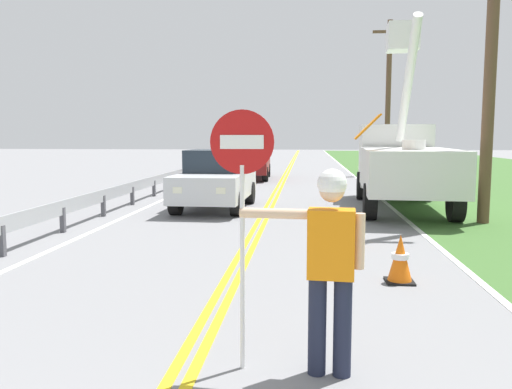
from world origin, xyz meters
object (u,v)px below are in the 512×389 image
at_px(oncoming_sedan_nearest, 216,180).
at_px(flagger_worker, 330,259).
at_px(traffic_cone_mid, 351,230).
at_px(utility_bucket_truck, 401,159).
at_px(traffic_cone_lead, 400,259).
at_px(oncoming_suv_second, 250,157).
at_px(utility_pole_near, 493,24).
at_px(utility_pole_mid, 388,95).
at_px(stop_sign_paddle, 242,181).

bearing_deg(oncoming_sedan_nearest, flagger_worker, -74.80).
distance_m(flagger_worker, traffic_cone_mid, 5.41).
distance_m(utility_bucket_truck, traffic_cone_lead, 8.33).
relative_size(flagger_worker, oncoming_suv_second, 0.39).
relative_size(utility_bucket_truck, traffic_cone_mid, 9.89).
height_order(utility_bucket_truck, traffic_cone_lead, utility_bucket_truck).
xyz_separation_m(oncoming_sedan_nearest, traffic_cone_mid, (3.45, -4.99, -0.50)).
bearing_deg(flagger_worker, utility_pole_near, 64.24).
bearing_deg(utility_bucket_truck, oncoming_sedan_nearest, -170.97).
distance_m(utility_pole_near, traffic_cone_lead, 7.54).
relative_size(flagger_worker, utility_pole_near, 0.20).
xyz_separation_m(oncoming_suv_second, traffic_cone_lead, (4.10, -17.74, -0.72)).
bearing_deg(flagger_worker, oncoming_suv_second, 98.08).
distance_m(utility_pole_mid, traffic_cone_mid, 19.78).
bearing_deg(utility_pole_near, utility_pole_mid, 89.70).
bearing_deg(traffic_cone_mid, oncoming_suv_second, 103.11).
bearing_deg(utility_bucket_truck, oncoming_suv_second, 119.90).
relative_size(utility_bucket_truck, utility_pole_mid, 0.84).
height_order(stop_sign_paddle, oncoming_suv_second, stop_sign_paddle).
bearing_deg(utility_pole_mid, traffic_cone_mid, -100.44).
bearing_deg(utility_pole_mid, traffic_cone_lead, -98.02).
relative_size(utility_pole_near, traffic_cone_mid, 12.84).
bearing_deg(stop_sign_paddle, utility_pole_near, 60.01).
relative_size(oncoming_suv_second, traffic_cone_lead, 6.66).
height_order(stop_sign_paddle, traffic_cone_mid, stop_sign_paddle).
bearing_deg(oncoming_sedan_nearest, utility_pole_near, -15.07).
bearing_deg(oncoming_suv_second, utility_pole_mid, 26.95).
bearing_deg(traffic_cone_mid, utility_bucket_truck, 71.73).
bearing_deg(utility_pole_near, utility_bucket_truck, 119.04).
xyz_separation_m(utility_bucket_truck, oncoming_sedan_nearest, (-5.38, -0.85, -0.58)).
bearing_deg(utility_pole_mid, stop_sign_paddle, -101.46).
height_order(oncoming_suv_second, utility_pole_mid, utility_pole_mid).
height_order(flagger_worker, traffic_cone_lead, flagger_worker).
bearing_deg(utility_pole_near, stop_sign_paddle, -119.99).
distance_m(oncoming_sedan_nearest, oncoming_suv_second, 10.47).
relative_size(utility_bucket_truck, traffic_cone_lead, 9.89).
bearing_deg(traffic_cone_lead, oncoming_sedan_nearest, 118.50).
distance_m(flagger_worker, oncoming_sedan_nearest, 10.68).
bearing_deg(stop_sign_paddle, oncoming_sedan_nearest, 101.22).
relative_size(utility_bucket_truck, oncoming_suv_second, 1.48).
relative_size(oncoming_suv_second, traffic_cone_mid, 6.66).
bearing_deg(traffic_cone_lead, oncoming_suv_second, 103.02).
height_order(oncoming_sedan_nearest, traffic_cone_mid, oncoming_sedan_nearest).
xyz_separation_m(oncoming_suv_second, utility_pole_mid, (7.11, 3.62, 3.22)).
xyz_separation_m(stop_sign_paddle, traffic_cone_lead, (1.92, 2.97, -1.37)).
height_order(oncoming_sedan_nearest, oncoming_suv_second, oncoming_suv_second).
bearing_deg(oncoming_suv_second, stop_sign_paddle, -83.98).
height_order(oncoming_sedan_nearest, traffic_cone_lead, oncoming_sedan_nearest).
relative_size(stop_sign_paddle, utility_bucket_truck, 0.34).
xyz_separation_m(flagger_worker, utility_bucket_truck, (2.58, 11.16, 0.37)).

